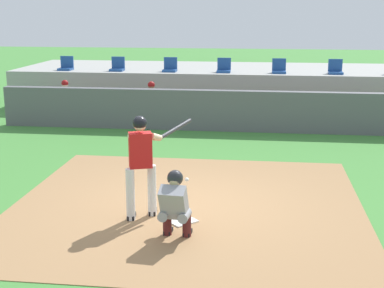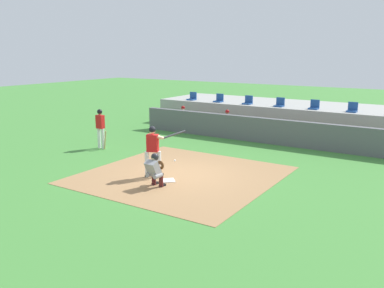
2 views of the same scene
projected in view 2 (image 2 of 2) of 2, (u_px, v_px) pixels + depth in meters
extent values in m
plane|color=#428438|center=(181.00, 175.00, 14.42)|extent=(80.00, 80.00, 0.00)
cube|color=#9E754C|center=(181.00, 175.00, 14.42)|extent=(6.40, 6.40, 0.01)
cube|color=white|center=(168.00, 180.00, 13.76)|extent=(0.62, 0.62, 0.02)
cylinder|color=silver|center=(147.00, 165.00, 14.08)|extent=(0.15, 0.15, 0.92)
cylinder|color=silver|center=(159.00, 164.00, 14.13)|extent=(0.15, 0.15, 0.92)
cube|color=red|center=(153.00, 143.00, 13.94)|extent=(0.44, 0.35, 0.60)
sphere|color=beige|center=(152.00, 131.00, 13.84)|extent=(0.21, 0.21, 0.21)
sphere|color=black|center=(152.00, 130.00, 13.83)|extent=(0.24, 0.24, 0.24)
cylinder|color=beige|center=(155.00, 137.00, 13.94)|extent=(0.56, 0.32, 0.18)
cylinder|color=beige|center=(160.00, 137.00, 13.85)|extent=(0.21, 0.27, 0.17)
cylinder|color=#333338|center=(174.00, 135.00, 14.07)|extent=(0.49, 0.76, 0.24)
cube|color=black|center=(148.00, 176.00, 14.22)|extent=(0.14, 0.27, 0.09)
cube|color=black|center=(160.00, 175.00, 14.27)|extent=(0.14, 0.27, 0.09)
cylinder|color=gray|center=(151.00, 174.00, 13.13)|extent=(0.19, 0.33, 0.16)
cylinder|color=#4C1919|center=(154.00, 179.00, 13.30)|extent=(0.14, 0.14, 0.42)
cube|color=black|center=(155.00, 183.00, 13.38)|extent=(0.13, 0.25, 0.08)
cylinder|color=gray|center=(158.00, 176.00, 12.94)|extent=(0.19, 0.33, 0.16)
cylinder|color=#4C1919|center=(161.00, 181.00, 13.11)|extent=(0.14, 0.14, 0.42)
cube|color=black|center=(162.00, 185.00, 13.19)|extent=(0.13, 0.25, 0.08)
cube|color=gray|center=(153.00, 169.00, 12.95)|extent=(0.44, 0.47, 0.57)
cube|color=#2D2D33|center=(156.00, 168.00, 13.04)|extent=(0.40, 0.28, 0.45)
sphere|color=tan|center=(154.00, 158.00, 12.94)|extent=(0.21, 0.21, 0.21)
sphere|color=#232328|center=(155.00, 157.00, 12.95)|extent=(0.25, 0.25, 0.25)
cylinder|color=tan|center=(157.00, 167.00, 13.15)|extent=(0.14, 0.46, 0.10)
ellipsoid|color=brown|center=(161.00, 165.00, 13.35)|extent=(0.29, 0.14, 0.30)
sphere|color=white|center=(175.00, 161.00, 13.86)|extent=(0.07, 0.07, 0.07)
cylinder|color=silver|center=(99.00, 138.00, 18.39)|extent=(0.14, 0.14, 0.92)
cylinder|color=silver|center=(103.00, 139.00, 18.27)|extent=(0.14, 0.14, 0.92)
cube|color=red|center=(100.00, 122.00, 18.16)|extent=(0.36, 0.22, 0.60)
sphere|color=brown|center=(100.00, 112.00, 18.07)|extent=(0.20, 0.20, 0.20)
sphere|color=black|center=(100.00, 112.00, 18.06)|extent=(0.23, 0.23, 0.23)
cylinder|color=tan|center=(105.00, 140.00, 18.14)|extent=(0.18, 0.06, 0.85)
cube|color=#59595E|center=(257.00, 130.00, 19.62)|extent=(13.00, 0.30, 1.20)
cube|color=olive|center=(265.00, 134.00, 20.52)|extent=(11.80, 0.44, 0.45)
cylinder|color=#939399|center=(179.00, 120.00, 22.94)|extent=(0.15, 0.40, 0.15)
cylinder|color=#939399|center=(177.00, 125.00, 22.84)|extent=(0.13, 0.13, 0.45)
cube|color=maroon|center=(177.00, 129.00, 22.84)|extent=(0.11, 0.24, 0.08)
cylinder|color=#939399|center=(183.00, 121.00, 22.80)|extent=(0.15, 0.40, 0.15)
cylinder|color=#939399|center=(181.00, 126.00, 22.70)|extent=(0.13, 0.13, 0.45)
cube|color=maroon|center=(180.00, 129.00, 22.70)|extent=(0.11, 0.24, 0.08)
cube|color=gray|center=(183.00, 115.00, 22.99)|extent=(0.36, 0.22, 0.54)
sphere|color=beige|center=(183.00, 108.00, 22.91)|extent=(0.20, 0.20, 0.20)
sphere|color=maroon|center=(183.00, 108.00, 22.90)|extent=(0.22, 0.22, 0.22)
cylinder|color=beige|center=(179.00, 117.00, 23.01)|extent=(0.09, 0.41, 0.22)
cylinder|color=beige|center=(185.00, 118.00, 22.80)|extent=(0.09, 0.41, 0.22)
cylinder|color=#939399|center=(223.00, 125.00, 21.46)|extent=(0.15, 0.40, 0.15)
cylinder|color=#939399|center=(221.00, 131.00, 21.35)|extent=(0.13, 0.13, 0.45)
cube|color=maroon|center=(220.00, 134.00, 21.35)|extent=(0.11, 0.24, 0.08)
cylinder|color=#939399|center=(227.00, 126.00, 21.32)|extent=(0.15, 0.40, 0.15)
cylinder|color=#939399|center=(225.00, 131.00, 21.21)|extent=(0.13, 0.13, 0.45)
cube|color=maroon|center=(225.00, 135.00, 21.21)|extent=(0.11, 0.24, 0.08)
cube|color=gray|center=(227.00, 120.00, 21.51)|extent=(0.36, 0.22, 0.54)
sphere|color=#996B4C|center=(227.00, 112.00, 21.42)|extent=(0.20, 0.20, 0.20)
sphere|color=maroon|center=(227.00, 112.00, 21.41)|extent=(0.22, 0.22, 0.22)
cylinder|color=#996B4C|center=(223.00, 122.00, 21.52)|extent=(0.09, 0.41, 0.22)
cylinder|color=#996B4C|center=(229.00, 122.00, 21.31)|extent=(0.09, 0.41, 0.22)
cube|color=#9E9E99|center=(289.00, 116.00, 23.20)|extent=(15.00, 4.40, 1.40)
cube|color=#1E478C|center=(191.00, 99.00, 24.67)|extent=(0.46, 0.46, 0.08)
cube|color=#1E478C|center=(193.00, 95.00, 24.78)|extent=(0.46, 0.06, 0.40)
cube|color=#1E478C|center=(218.00, 101.00, 23.69)|extent=(0.46, 0.46, 0.08)
cube|color=#1E478C|center=(220.00, 97.00, 23.80)|extent=(0.46, 0.06, 0.40)
cube|color=#1E478C|center=(247.00, 104.00, 22.71)|extent=(0.46, 0.46, 0.08)
cube|color=#1E478C|center=(249.00, 99.00, 22.82)|extent=(0.46, 0.06, 0.40)
cube|color=#1E478C|center=(279.00, 106.00, 21.73)|extent=(0.46, 0.46, 0.08)
cube|color=#1E478C|center=(280.00, 101.00, 21.84)|extent=(0.46, 0.06, 0.40)
cube|color=#1E478C|center=(314.00, 109.00, 20.75)|extent=(0.46, 0.46, 0.08)
cube|color=#1E478C|center=(315.00, 103.00, 20.86)|extent=(0.46, 0.06, 0.40)
cube|color=#1E478C|center=(352.00, 111.00, 19.77)|extent=(0.46, 0.46, 0.08)
cube|color=#1E478C|center=(353.00, 106.00, 19.88)|extent=(0.46, 0.06, 0.40)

